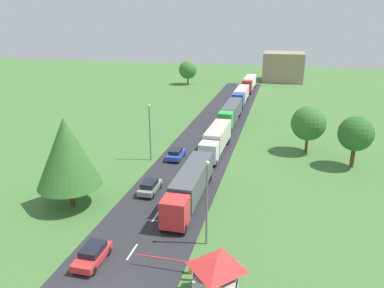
% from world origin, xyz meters
% --- Properties ---
extents(road, '(10.00, 140.00, 0.06)m').
position_xyz_m(road, '(0.00, 24.50, 0.03)').
color(road, '#2B2B30').
rests_on(road, ground).
extents(lane_marking_centre, '(0.16, 123.18, 0.01)m').
position_xyz_m(lane_marking_centre, '(0.00, 22.92, 0.07)').
color(lane_marking_centre, white).
rests_on(lane_marking_centre, road).
extents(truck_lead, '(2.52, 13.92, 3.46)m').
position_xyz_m(truck_lead, '(2.59, 16.80, 2.07)').
color(truck_lead, red).
rests_on(truck_lead, road).
extents(truck_second, '(2.72, 12.22, 3.62)m').
position_xyz_m(truck_second, '(2.54, 33.07, 2.12)').
color(truck_second, white).
rests_on(truck_second, road).
extents(truck_third, '(2.62, 14.54, 3.50)m').
position_xyz_m(truck_third, '(2.32, 49.80, 2.11)').
color(truck_third, green).
rests_on(truck_third, road).
extents(truck_fourth, '(2.52, 13.22, 3.43)m').
position_xyz_m(truck_fourth, '(2.24, 66.67, 2.07)').
color(truck_fourth, blue).
rests_on(truck_fourth, road).
extents(truck_fifth, '(2.67, 12.79, 3.55)m').
position_xyz_m(truck_fifth, '(2.46, 83.80, 2.13)').
color(truck_fifth, red).
rests_on(truck_fifth, road).
extents(car_lead, '(1.84, 4.02, 1.43)m').
position_xyz_m(car_lead, '(-2.59, 4.41, 0.81)').
color(car_lead, red).
rests_on(car_lead, road).
extents(car_second, '(1.79, 4.01, 1.46)m').
position_xyz_m(car_second, '(-2.42, 17.84, 0.82)').
color(car_second, gray).
rests_on(car_second, road).
extents(car_third, '(1.88, 4.11, 1.49)m').
position_xyz_m(car_third, '(-2.50, 28.97, 0.84)').
color(car_third, blue).
rests_on(car_third, road).
extents(guard_booth, '(3.26, 3.45, 3.59)m').
position_xyz_m(guard_booth, '(8.09, 2.54, 1.81)').
color(guard_booth, '#B2B2B7').
rests_on(guard_booth, ground).
extents(barrier_gate, '(4.64, 0.28, 1.05)m').
position_xyz_m(barrier_gate, '(4.80, 5.04, 0.69)').
color(barrier_gate, orange).
rests_on(barrier_gate, ground).
extents(person_lead, '(0.38, 0.24, 1.81)m').
position_xyz_m(person_lead, '(6.12, 4.30, 0.96)').
color(person_lead, blue).
rests_on(person_lead, ground).
extents(lamppost_lead, '(0.36, 0.36, 8.00)m').
position_xyz_m(lamppost_lead, '(5.96, 9.33, 4.47)').
color(lamppost_lead, slate).
rests_on(lamppost_lead, ground).
extents(lamppost_second, '(0.36, 0.36, 8.03)m').
position_xyz_m(lamppost_second, '(-5.90, 27.94, 4.49)').
color(lamppost_second, slate).
rests_on(lamppost_second, ground).
extents(tree_oak, '(5.08, 5.08, 7.05)m').
position_xyz_m(tree_oak, '(15.60, 36.40, 4.50)').
color(tree_oak, '#513823').
rests_on(tree_oak, ground).
extents(tree_birch, '(6.72, 6.72, 9.77)m').
position_xyz_m(tree_birch, '(-9.57, 13.11, 6.06)').
color(tree_birch, '#513823').
rests_on(tree_birch, ground).
extents(tree_maple, '(5.26, 5.26, 6.92)m').
position_xyz_m(tree_maple, '(-16.16, 89.45, 4.29)').
color(tree_maple, '#513823').
rests_on(tree_maple, ground).
extents(tree_pine, '(4.62, 4.62, 7.03)m').
position_xyz_m(tree_pine, '(21.35, 31.84, 4.69)').
color(tree_pine, '#513823').
rests_on(tree_pine, ground).
extents(distant_building, '(12.18, 11.53, 8.70)m').
position_xyz_m(distant_building, '(11.09, 102.96, 4.35)').
color(distant_building, '#9E846B').
rests_on(distant_building, ground).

